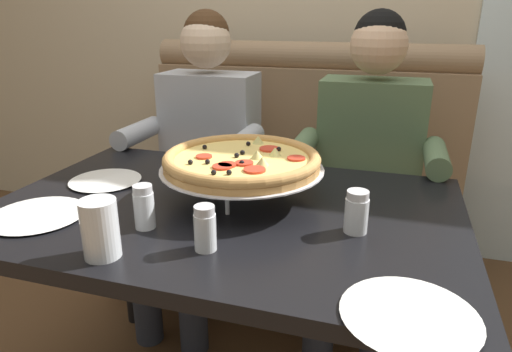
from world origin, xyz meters
TOP-DOWN VIEW (x-y plane):
  - booth_bench at (0.00, 0.89)m, footprint 1.53×0.78m
  - dining_table at (0.00, 0.00)m, footprint 1.27×0.84m
  - diner_left at (-0.34, 0.62)m, footprint 0.54×0.64m
  - diner_right at (0.34, 0.62)m, footprint 0.54×0.64m
  - pizza at (0.03, 0.07)m, footprint 0.46×0.46m
  - shaker_pepper_flakes at (0.36, -0.05)m, footprint 0.06×0.06m
  - shaker_oregano at (-0.14, -0.18)m, footprint 0.05×0.05m
  - shaker_parmesan at (0.05, -0.24)m, footprint 0.05×0.05m
  - plate_near_left at (0.48, -0.36)m, footprint 0.24×0.24m
  - plate_near_right at (-0.44, -0.21)m, footprint 0.25×0.25m
  - plate_far_side at (-0.43, 0.07)m, footprint 0.22×0.22m
  - drinking_glass at (-0.15, -0.34)m, footprint 0.08×0.08m

SIDE VIEW (x-z plane):
  - booth_bench at x=0.00m, z-range -0.17..0.96m
  - dining_table at x=0.00m, z-range 0.28..1.04m
  - diner_left at x=-0.34m, z-range 0.07..1.35m
  - diner_right at x=0.34m, z-range 0.07..1.35m
  - plate_near_left at x=0.48m, z-range 0.76..0.78m
  - plate_near_right at x=-0.44m, z-range 0.76..0.78m
  - plate_far_side at x=-0.43m, z-range 0.76..0.78m
  - shaker_parmesan at x=0.05m, z-range 0.75..0.85m
  - shaker_pepper_flakes at x=0.36m, z-range 0.75..0.85m
  - shaker_oregano at x=-0.14m, z-range 0.75..0.86m
  - drinking_glass at x=-0.15m, z-range 0.75..0.88m
  - pizza at x=0.03m, z-range 0.79..0.94m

